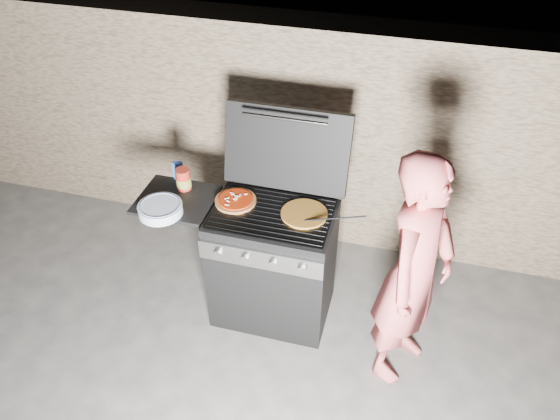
% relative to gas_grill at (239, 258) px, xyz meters
% --- Properties ---
extents(ground, '(50.00, 50.00, 0.00)m').
position_rel_gas_grill_xyz_m(ground, '(0.25, 0.00, -0.46)').
color(ground, '#3E3D3C').
extents(stone_wall, '(8.00, 0.35, 1.80)m').
position_rel_gas_grill_xyz_m(stone_wall, '(0.25, 1.05, 0.44)').
color(stone_wall, '#867057').
rests_on(stone_wall, ground).
extents(gas_grill, '(1.34, 0.79, 0.91)m').
position_rel_gas_grill_xyz_m(gas_grill, '(0.00, 0.00, 0.00)').
color(gas_grill, black).
rests_on(gas_grill, ground).
extents(pizza_topped, '(0.30, 0.30, 0.03)m').
position_rel_gas_grill_xyz_m(pizza_topped, '(-0.02, 0.05, 0.47)').
color(pizza_topped, '#B98C3A').
rests_on(pizza_topped, gas_grill).
extents(pizza_plain, '(0.32, 0.32, 0.02)m').
position_rel_gas_grill_xyz_m(pizza_plain, '(0.45, 0.04, 0.46)').
color(pizza_plain, gold).
rests_on(pizza_plain, gas_grill).
extents(sauce_jar, '(0.13, 0.13, 0.15)m').
position_rel_gas_grill_xyz_m(sauce_jar, '(-0.41, 0.12, 0.52)').
color(sauce_jar, '#A2261A').
rests_on(sauce_jar, gas_grill).
extents(blue_carton, '(0.06, 0.04, 0.13)m').
position_rel_gas_grill_xyz_m(blue_carton, '(-0.49, 0.22, 0.51)').
color(blue_carton, '#2858B3').
rests_on(blue_carton, gas_grill).
extents(plate_stack, '(0.30, 0.30, 0.07)m').
position_rel_gas_grill_xyz_m(plate_stack, '(-0.45, -0.17, 0.48)').
color(plate_stack, silver).
rests_on(plate_stack, gas_grill).
extents(person, '(0.59, 0.70, 1.63)m').
position_rel_gas_grill_xyz_m(person, '(1.18, -0.21, 0.36)').
color(person, '#C75354').
rests_on(person, ground).
extents(tongs, '(0.39, 0.07, 0.08)m').
position_rel_gas_grill_xyz_m(tongs, '(0.65, 0.00, 0.49)').
color(tongs, black).
rests_on(tongs, gas_grill).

